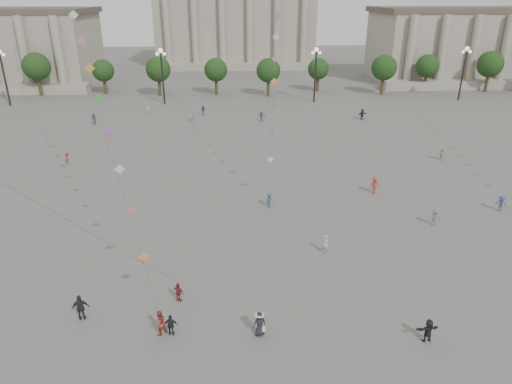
{
  "coord_description": "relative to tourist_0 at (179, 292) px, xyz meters",
  "views": [
    {
      "loc": [
        -1.79,
        -21.24,
        20.05
      ],
      "look_at": [
        0.04,
        12.0,
        5.59
      ],
      "focal_mm": 32.0,
      "sensor_mm": 36.0,
      "label": 1
    }
  ],
  "objects": [
    {
      "name": "ground",
      "position": [
        5.78,
        -5.69,
        -0.75
      ],
      "size": [
        360.0,
        360.0,
        0.0
      ],
      "primitive_type": "plane",
      "color": "#5C5956",
      "rests_on": "ground"
    },
    {
      "name": "hall_central",
      "position": [
        5.78,
        123.53,
        13.48
      ],
      "size": [
        48.3,
        34.3,
        35.5
      ],
      "color": "gray",
      "rests_on": "ground"
    },
    {
      "name": "tree_row",
      "position": [
        5.78,
        72.31,
        4.64
      ],
      "size": [
        137.12,
        5.12,
        8.0
      ],
      "color": "#322519",
      "rests_on": "ground"
    },
    {
      "name": "lamp_post_far_west",
      "position": [
        -39.22,
        64.31,
        6.6
      ],
      "size": [
        2.0,
        0.9,
        10.65
      ],
      "color": "#262628",
      "rests_on": "ground"
    },
    {
      "name": "lamp_post_mid_west",
      "position": [
        -9.22,
        64.31,
        6.6
      ],
      "size": [
        2.0,
        0.9,
        10.65
      ],
      "color": "#262628",
      "rests_on": "ground"
    },
    {
      "name": "lamp_post_mid_east",
      "position": [
        20.78,
        64.31,
        6.6
      ],
      "size": [
        2.0,
        0.9,
        10.65
      ],
      "color": "#262628",
      "rests_on": "ground"
    },
    {
      "name": "lamp_post_far_east",
      "position": [
        50.78,
        64.31,
        6.6
      ],
      "size": [
        2.0,
        0.9,
        10.65
      ],
      "color": "#262628",
      "rests_on": "ground"
    },
    {
      "name": "person_crowd_0",
      "position": [
        -1.08,
        54.73,
        0.13
      ],
      "size": [
        1.11,
        0.72,
        1.75
      ],
      "primitive_type": "imported",
      "rotation": [
        0.0,
        0.0,
        0.31
      ],
      "color": "navy",
      "rests_on": "ground"
    },
    {
      "name": "person_crowd_3",
      "position": [
        15.96,
        -4.94,
        0.05
      ],
      "size": [
        1.53,
        0.63,
        1.6
      ],
      "primitive_type": "imported",
      "rotation": [
        0.0,
        0.0,
        3.25
      ],
      "color": "black",
      "rests_on": "ground"
    },
    {
      "name": "person_crowd_4",
      "position": [
        -2.62,
        50.53,
        0.13
      ],
      "size": [
        1.33,
        1.64,
        1.76
      ],
      "primitive_type": "imported",
      "rotation": [
        0.0,
        0.0,
        4.13
      ],
      "color": "silver",
      "rests_on": "ground"
    },
    {
      "name": "person_crowd_6",
      "position": [
        22.85,
        10.31,
        0.1
      ],
      "size": [
        1.11,
        0.65,
        1.7
      ],
      "primitive_type": "imported",
      "rotation": [
        0.0,
        0.0,
        6.26
      ],
      "color": "slate",
      "rests_on": "ground"
    },
    {
      "name": "person_crowd_7",
      "position": [
        31.44,
        28.36,
        0.05
      ],
      "size": [
        1.49,
        0.53,
        1.59
      ],
      "primitive_type": "imported",
      "rotation": [
        0.0,
        0.0,
        3.1
      ],
      "color": "#B4B5B1",
      "rests_on": "ground"
    },
    {
      "name": "person_crowd_8",
      "position": [
        19.42,
        18.12,
        0.19
      ],
      "size": [
        1.33,
        0.95,
        1.87
      ],
      "primitive_type": "imported",
      "rotation": [
        0.0,
        0.0,
        0.23
      ],
      "color": "maroon",
      "rests_on": "ground"
    },
    {
      "name": "person_crowd_9",
      "position": [
        26.67,
        49.72,
        0.18
      ],
      "size": [
        1.81,
        1.13,
        1.86
      ],
      "primitive_type": "imported",
      "rotation": [
        0.0,
        0.0,
        0.36
      ],
      "color": "black",
      "rests_on": "ground"
    },
    {
      "name": "person_crowd_10",
      "position": [
        -11.09,
        55.62,
        0.08
      ],
      "size": [
        0.42,
        0.62,
        1.66
      ],
      "primitive_type": "imported",
      "rotation": [
        0.0,
        0.0,
        1.54
      ],
      "color": "beige",
      "rests_on": "ground"
    },
    {
      "name": "person_crowd_12",
      "position": [
        9.17,
        49.88,
        0.1
      ],
      "size": [
        1.65,
        1.03,
        1.7
      ],
      "primitive_type": "imported",
      "rotation": [
        0.0,
        0.0,
        2.78
      ],
      "color": "slate",
      "rests_on": "ground"
    },
    {
      "name": "person_crowd_13",
      "position": [
        11.62,
        5.97,
        0.09
      ],
      "size": [
        0.72,
        0.63,
        1.67
      ],
      "primitive_type": "imported",
      "rotation": [
        0.0,
        0.0,
        2.66
      ],
      "color": "#B3B2AE",
      "rests_on": "ground"
    },
    {
      "name": "person_crowd_14",
      "position": [
        30.78,
        13.02,
        0.07
      ],
      "size": [
        1.22,
        1.09,
        1.64
      ],
      "primitive_type": "imported",
      "rotation": [
        0.0,
        0.0,
        5.72
      ],
      "color": "navy",
      "rests_on": "ground"
    },
    {
      "name": "person_crowd_16",
      "position": [
        -18.88,
        48.96,
        0.21
      ],
      "size": [
        1.13,
        0.48,
        1.92
      ],
      "primitive_type": "imported",
      "rotation": [
        0.0,
        0.0,
        0.01
      ],
      "color": "#58585D",
      "rests_on": "ground"
    },
    {
      "name": "person_crowd_17",
      "position": [
        -17.05,
        29.46,
        0.03
      ],
      "size": [
        1.01,
        1.17,
        1.57
      ],
      "primitive_type": "imported",
      "rotation": [
        0.0,
        0.0,
        2.1
      ],
      "color": "maroon",
      "rests_on": "ground"
    },
    {
      "name": "tourist_0",
      "position": [
        0.0,
        0.0,
        0.0
      ],
      "size": [
        0.94,
        0.76,
        1.5
      ],
      "primitive_type": "imported",
      "rotation": [
        0.0,
        0.0,
        2.61
      ],
      "color": "maroon",
      "rests_on": "ground"
    },
    {
      "name": "tourist_1",
      "position": [
        -0.13,
        -3.5,
        0.01
      ],
      "size": [
        0.92,
        0.45,
        1.52
      ],
      "primitive_type": "imported",
      "rotation": [
        0.0,
        0.0,
        3.05
      ],
      "color": "black",
      "rests_on": "ground"
    },
    {
      "name": "tourist_4",
      "position": [
        -6.27,
        -1.65,
        0.21
      ],
      "size": [
        1.17,
        0.6,
        1.91
      ],
      "primitive_type": "imported",
      "rotation": [
        0.0,
        0.0,
        3.27
      ],
      "color": "#222328",
      "rests_on": "ground"
    },
    {
      "name": "kite_flyer_0",
      "position": [
        -0.86,
        -3.37,
        0.12
      ],
      "size": [
        1.07,
        1.05,
        1.75
      ],
      "primitive_type": "imported",
      "rotation": [
        0.0,
        0.0,
        3.85
      ],
      "color": "maroon",
      "rests_on": "ground"
    },
    {
      "name": "kite_flyer_1",
      "position": [
        7.68,
        15.23,
        0.02
      ],
      "size": [
        1.14,
        1.06,
        1.54
      ],
      "primitive_type": "imported",
      "rotation": [
        0.0,
        0.0,
        0.65
      ],
      "color": "navy",
      "rests_on": "ground"
    },
    {
      "name": "hat_person",
      "position": [
        5.5,
        -3.81,
        0.15
      ],
      "size": [
        0.96,
        0.77,
        1.72
      ],
      "color": "black",
      "rests_on": "ground"
    }
  ]
}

